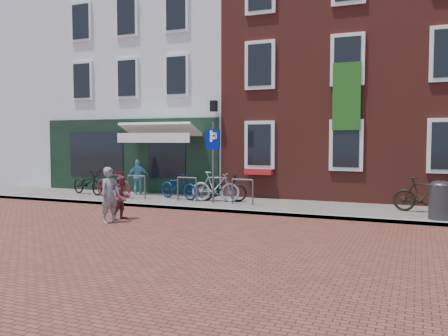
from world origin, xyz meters
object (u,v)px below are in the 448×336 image
at_px(boy, 122,198).
at_px(bicycle_2, 179,186).
at_px(litter_bin, 441,198).
at_px(parking_sign, 213,151).
at_px(woman, 110,195).
at_px(cafe_person, 138,177).
at_px(bicycle_5, 423,195).
at_px(bicycle_0, 88,183).
at_px(bicycle_1, 113,183).
at_px(bicycle_4, 222,188).
at_px(bicycle_3, 215,187).

distance_m(boy, bicycle_2, 3.80).
relative_size(litter_bin, parking_sign, 0.41).
bearing_deg(woman, parking_sign, -0.42).
distance_m(litter_bin, cafe_person, 10.52).
xyz_separation_m(bicycle_2, bicycle_5, (7.91, -0.04, 0.05)).
xyz_separation_m(bicycle_0, bicycle_1, (1.41, -0.36, 0.05)).
bearing_deg(bicycle_0, bicycle_4, -73.18).
bearing_deg(bicycle_1, woman, -135.82).
bearing_deg(boy, bicycle_4, -5.67).
distance_m(bicycle_4, bicycle_5, 6.29).
height_order(bicycle_0, bicycle_5, bicycle_5).
relative_size(boy, cafe_person, 0.89).
bearing_deg(bicycle_0, bicycle_3, -75.08).
bearing_deg(parking_sign, bicycle_4, 78.18).
distance_m(boy, bicycle_5, 8.51).
bearing_deg(bicycle_1, parking_sign, -79.85).
bearing_deg(bicycle_4, parking_sign, 159.92).
relative_size(parking_sign, bicycle_4, 1.55).
xyz_separation_m(litter_bin, woman, (-8.06, -3.29, 0.08)).
xyz_separation_m(boy, bicycle_4, (1.35, 3.86, -0.05)).
bearing_deg(bicycle_0, litter_bin, -79.64).
bearing_deg(woman, boy, 18.08).
distance_m(bicycle_1, bicycle_3, 3.89).
relative_size(woman, boy, 1.23).
distance_m(bicycle_3, bicycle_5, 6.45).
relative_size(woman, cafe_person, 1.10).
distance_m(parking_sign, bicycle_3, 1.26).
distance_m(bicycle_1, bicycle_4, 4.07).
bearing_deg(bicycle_4, bicycle_2, 84.06).
height_order(woman, bicycle_4, woman).
bearing_deg(bicycle_5, boy, 127.43).
bearing_deg(bicycle_0, cafe_person, -53.06).
height_order(woman, bicycle_3, woman).
xyz_separation_m(cafe_person, bicycle_3, (3.51, -0.72, -0.17)).
bearing_deg(bicycle_2, bicycle_5, -72.42).
bearing_deg(boy, bicycle_5, -50.20).
distance_m(woman, bicycle_0, 5.93).
bearing_deg(boy, litter_bin, -57.84).
bearing_deg(bicycle_2, bicycle_0, 109.51).
relative_size(bicycle_1, bicycle_4, 0.97).
bearing_deg(bicycle_3, bicycle_5, -95.38).
relative_size(bicycle_1, bicycle_2, 0.97).
xyz_separation_m(litter_bin, boy, (-8.07, -2.70, -0.06)).
bearing_deg(bicycle_1, bicycle_2, -69.29).
xyz_separation_m(parking_sign, boy, (-1.25, -3.36, -1.22)).
bearing_deg(litter_bin, bicycle_3, 171.89).
relative_size(parking_sign, woman, 1.81).
bearing_deg(bicycle_2, bicycle_1, 118.88).
xyz_separation_m(parking_sign, bicycle_3, (-0.05, 0.32, -1.21)).
bearing_deg(bicycle_5, bicycle_0, 101.61).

